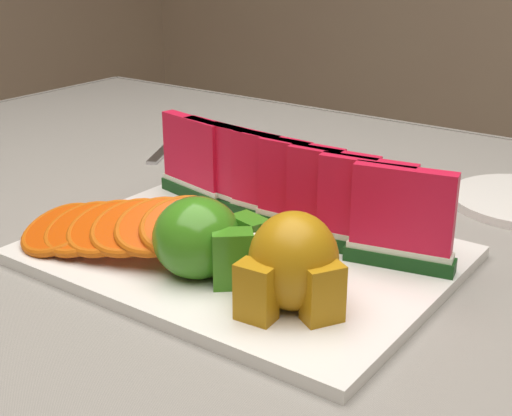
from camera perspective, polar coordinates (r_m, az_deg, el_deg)
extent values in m
cube|color=#523C1E|center=(0.83, 0.16, -2.37)|extent=(1.40, 0.90, 0.03)
cube|color=#523C1E|center=(1.64, -10.21, -4.70)|extent=(0.06, 0.06, 0.72)
cube|color=gray|center=(0.82, 0.16, -1.16)|extent=(1.52, 1.02, 0.01)
cube|color=gray|center=(1.28, 13.58, 2.04)|extent=(1.52, 0.01, 0.20)
cube|color=silver|center=(0.72, -1.08, -3.71)|extent=(0.40, 0.30, 0.01)
ellipsoid|color=#2D8B20|center=(0.66, -4.73, -2.38)|extent=(0.10, 0.10, 0.08)
cube|color=#2D8B20|center=(0.63, -1.88, -4.23)|extent=(0.04, 0.04, 0.06)
cube|color=beige|center=(0.63, -1.44, -4.37)|extent=(0.03, 0.03, 0.05)
cube|color=#2D8B20|center=(0.66, -0.51, -3.02)|extent=(0.04, 0.03, 0.06)
cube|color=beige|center=(0.66, -0.09, -3.15)|extent=(0.03, 0.01, 0.05)
ellipsoid|color=#A46D0E|center=(0.60, 3.03, -4.26)|extent=(0.10, 0.10, 0.09)
cube|color=#A46D0E|center=(0.58, 0.00, -6.82)|extent=(0.03, 0.02, 0.05)
cube|color=#A46D0E|center=(0.58, 5.37, -6.88)|extent=(0.03, 0.04, 0.05)
cube|color=silver|center=(1.10, -7.05, 4.89)|extent=(0.09, 0.16, 0.00)
cube|color=silver|center=(1.17, -4.25, 5.94)|extent=(0.02, 0.04, 0.00)
cube|color=silver|center=(1.17, -4.06, 5.90)|extent=(0.02, 0.04, 0.00)
cube|color=silver|center=(1.16, -3.87, 5.86)|extent=(0.02, 0.04, 0.00)
cube|color=#0D3E15|center=(0.85, -4.98, 1.28)|extent=(0.11, 0.04, 0.01)
cube|color=silver|center=(0.85, -5.00, 1.92)|extent=(0.10, 0.04, 0.01)
cube|color=red|center=(0.84, -5.09, 4.63)|extent=(0.10, 0.04, 0.08)
cube|color=#0D3E15|center=(0.83, -3.06, 0.65)|extent=(0.11, 0.04, 0.01)
cube|color=silver|center=(0.82, -3.08, 1.30)|extent=(0.10, 0.03, 0.01)
cube|color=red|center=(0.81, -3.13, 4.10)|extent=(0.10, 0.03, 0.08)
cube|color=#0D3E15|center=(0.80, -1.01, -0.02)|extent=(0.11, 0.03, 0.01)
cube|color=silver|center=(0.80, -1.02, 0.65)|extent=(0.10, 0.03, 0.01)
cube|color=red|center=(0.78, -1.04, 3.53)|extent=(0.10, 0.02, 0.08)
cube|color=#0D3E15|center=(0.78, 1.17, -0.74)|extent=(0.11, 0.02, 0.01)
cube|color=silver|center=(0.77, 1.17, -0.05)|extent=(0.10, 0.02, 0.01)
cube|color=red|center=(0.76, 1.20, 2.91)|extent=(0.10, 0.02, 0.08)
cube|color=#0D3E15|center=(0.75, 3.49, -1.50)|extent=(0.11, 0.02, 0.01)
cube|color=silver|center=(0.75, 3.51, -0.79)|extent=(0.10, 0.02, 0.01)
cube|color=red|center=(0.73, 3.58, 2.25)|extent=(0.10, 0.02, 0.08)
cube|color=#0D3E15|center=(0.73, 5.96, -2.31)|extent=(0.11, 0.03, 0.01)
cube|color=silver|center=(0.73, 5.99, -1.58)|extent=(0.10, 0.03, 0.01)
cube|color=red|center=(0.71, 6.12, 1.54)|extent=(0.10, 0.02, 0.08)
cube|color=#0D3E15|center=(0.71, 8.58, -3.16)|extent=(0.11, 0.04, 0.01)
cube|color=silver|center=(0.71, 8.63, -2.42)|extent=(0.10, 0.03, 0.01)
cube|color=red|center=(0.69, 8.82, 0.78)|extent=(0.10, 0.03, 0.08)
cube|color=#0D3E15|center=(0.69, 11.36, -4.05)|extent=(0.11, 0.04, 0.01)
cube|color=silver|center=(0.69, 11.42, -3.30)|extent=(0.10, 0.04, 0.01)
cube|color=red|center=(0.67, 11.67, -0.03)|extent=(0.10, 0.04, 0.08)
cylinder|color=#F7290E|center=(0.75, -15.39, -1.64)|extent=(0.09, 0.09, 0.03)
torus|color=#B01E01|center=(0.75, -15.39, -1.64)|extent=(0.10, 0.10, 0.04)
cylinder|color=#F7290E|center=(0.73, -13.65, -1.60)|extent=(0.08, 0.08, 0.03)
torus|color=#B01E01|center=(0.73, -13.65, -1.60)|extent=(0.09, 0.09, 0.04)
cylinder|color=#F7290E|center=(0.72, -11.83, -1.55)|extent=(0.08, 0.08, 0.03)
torus|color=#B01E01|center=(0.72, -11.83, -1.55)|extent=(0.09, 0.09, 0.04)
cylinder|color=#F7290E|center=(0.70, -9.93, -1.49)|extent=(0.09, 0.08, 0.03)
torus|color=#B01E01|center=(0.70, -9.93, -1.49)|extent=(0.10, 0.09, 0.04)
cylinder|color=#F7290E|center=(0.69, -7.96, -1.43)|extent=(0.09, 0.09, 0.03)
torus|color=#B01E01|center=(0.69, -7.96, -1.43)|extent=(0.10, 0.10, 0.04)
cylinder|color=#F7290E|center=(0.68, -5.91, -1.37)|extent=(0.10, 0.10, 0.03)
torus|color=#B01E01|center=(0.68, -5.91, -1.37)|extent=(0.11, 0.11, 0.04)
cylinder|color=#F7290E|center=(0.86, -1.92, 2.02)|extent=(0.08, 0.08, 0.03)
torus|color=#B01E01|center=(0.86, -1.92, 2.02)|extent=(0.09, 0.09, 0.03)
cylinder|color=#F7290E|center=(0.83, 0.69, 1.58)|extent=(0.09, 0.09, 0.03)
torus|color=#B01E01|center=(0.83, 0.69, 1.58)|extent=(0.10, 0.10, 0.03)
cylinder|color=#F7290E|center=(0.81, 3.48, 1.11)|extent=(0.09, 0.09, 0.03)
torus|color=#B01E01|center=(0.81, 3.48, 1.11)|extent=(0.10, 0.10, 0.03)
cylinder|color=#F7290E|center=(0.78, 6.44, 0.61)|extent=(0.10, 0.10, 0.03)
torus|color=#B01E01|center=(0.78, 6.44, 0.61)|extent=(0.11, 0.11, 0.03)
ellipsoid|color=#F64316|center=(0.77, -5.16, -0.65)|extent=(0.03, 0.04, 0.02)
ellipsoid|color=#F64316|center=(0.75, -3.26, -1.17)|extent=(0.03, 0.04, 0.02)
ellipsoid|color=#F64316|center=(0.73, -2.05, -1.65)|extent=(0.04, 0.03, 0.02)
ellipsoid|color=#F64316|center=(0.73, -0.25, -1.76)|extent=(0.04, 0.02, 0.02)
ellipsoid|color=#F64316|center=(0.70, 0.56, -2.65)|extent=(0.04, 0.03, 0.02)
ellipsoid|color=#F64316|center=(0.70, 1.94, -2.85)|extent=(0.03, 0.04, 0.02)
ellipsoid|color=#F64316|center=(0.69, 3.12, -3.37)|extent=(0.04, 0.04, 0.02)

